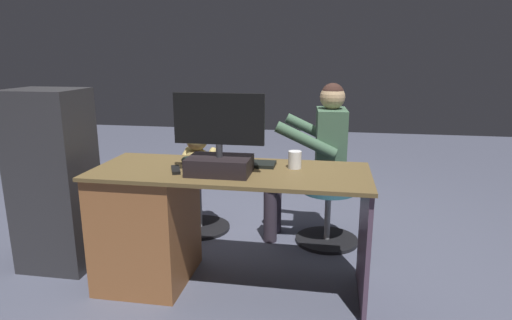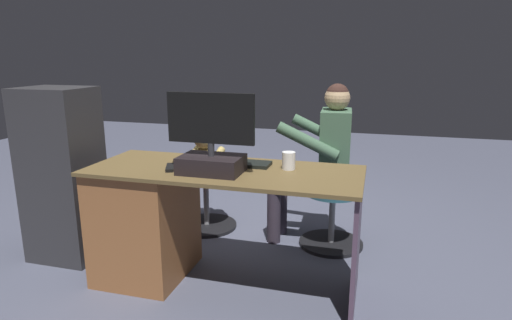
# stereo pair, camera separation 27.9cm
# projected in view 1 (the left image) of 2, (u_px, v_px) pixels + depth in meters

# --- Properties ---
(ground_plane) EXTENTS (10.00, 10.00, 0.00)m
(ground_plane) POSITION_uv_depth(u_px,v_px,m) (245.00, 255.00, 2.99)
(ground_plane) COLOR #505467
(desk) EXTENTS (1.55, 0.61, 0.72)m
(desk) POSITION_uv_depth(u_px,v_px,m) (163.00, 221.00, 2.57)
(desk) COLOR brown
(desk) RESTS_ON ground_plane
(monitor) EXTENTS (0.49, 0.23, 0.44)m
(monitor) POSITION_uv_depth(u_px,v_px,m) (219.00, 150.00, 2.31)
(monitor) COLOR black
(monitor) RESTS_ON desk
(keyboard) EXTENTS (0.42, 0.14, 0.02)m
(keyboard) POSITION_uv_depth(u_px,v_px,m) (239.00, 163.00, 2.53)
(keyboard) COLOR black
(keyboard) RESTS_ON desk
(computer_mouse) EXTENTS (0.06, 0.10, 0.04)m
(computer_mouse) POSITION_uv_depth(u_px,v_px,m) (187.00, 159.00, 2.58)
(computer_mouse) COLOR #1F3026
(computer_mouse) RESTS_ON desk
(cup) EXTENTS (0.07, 0.07, 0.10)m
(cup) POSITION_uv_depth(u_px,v_px,m) (295.00, 160.00, 2.44)
(cup) COLOR white
(cup) RESTS_ON desk
(tv_remote) EXTENTS (0.10, 0.16, 0.02)m
(tv_remote) POSITION_uv_depth(u_px,v_px,m) (176.00, 170.00, 2.39)
(tv_remote) COLOR black
(tv_remote) RESTS_ON desk
(office_chair_teddy) EXTENTS (0.47, 0.47, 0.45)m
(office_chair_teddy) POSITION_uv_depth(u_px,v_px,m) (199.00, 199.00, 3.37)
(office_chair_teddy) COLOR black
(office_chair_teddy) RESTS_ON ground_plane
(teddy_bear) EXTENTS (0.26, 0.26, 0.37)m
(teddy_bear) POSITION_uv_depth(u_px,v_px,m) (198.00, 153.00, 3.29)
(teddy_bear) COLOR tan
(teddy_bear) RESTS_ON office_chair_teddy
(visitor_chair) EXTENTS (0.46, 0.46, 0.45)m
(visitor_chair) POSITION_uv_depth(u_px,v_px,m) (328.00, 208.00, 3.13)
(visitor_chair) COLOR black
(visitor_chair) RESTS_ON ground_plane
(person) EXTENTS (0.57, 0.50, 1.16)m
(person) POSITION_uv_depth(u_px,v_px,m) (317.00, 153.00, 3.06)
(person) COLOR #42634A
(person) RESTS_ON ground_plane
(equipment_rack) EXTENTS (0.44, 0.36, 1.15)m
(equipment_rack) POSITION_uv_depth(u_px,v_px,m) (54.00, 181.00, 2.72)
(equipment_rack) COLOR #323134
(equipment_rack) RESTS_ON ground_plane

